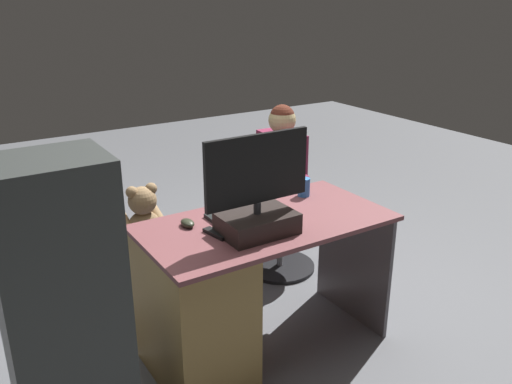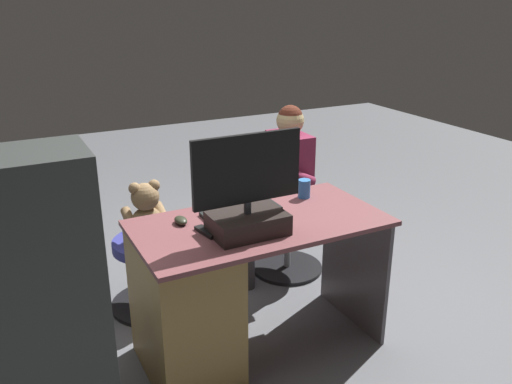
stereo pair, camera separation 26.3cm
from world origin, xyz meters
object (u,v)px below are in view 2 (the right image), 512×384
Objects in this scene: monitor at (247,204)px; office_chair_teddy at (151,267)px; person at (278,180)px; desk at (201,298)px; tv_remote at (206,232)px; computer_mouse at (181,220)px; cup at (304,189)px; keyboard at (241,211)px; teddy_bear at (146,213)px; visitor_chair at (288,234)px.

monitor is 1.05m from office_chair_teddy.
person is (-0.90, -0.02, 0.41)m from office_chair_teddy.
desk is 0.70m from office_chair_teddy.
monitor is at bearing 145.67° from tv_remote.
monitor reaches higher than office_chair_teddy.
computer_mouse is 0.92× the size of cup.
keyboard is at bearing -159.47° from tv_remote.
cup is 0.28× the size of teddy_bear.
cup is at bearing -165.61° from desk.
monitor is 0.89m from teddy_bear.
tv_remote is 0.30× the size of visitor_chair.
teddy_bear reaches higher than computer_mouse.
monitor is 3.62× the size of tv_remote.
keyboard is 0.98m from visitor_chair.
keyboard is 1.13× the size of teddy_bear.
desk is 0.40m from computer_mouse.
monitor is (-0.21, 0.10, 0.50)m from desk.
computer_mouse is (0.25, -0.25, -0.13)m from monitor.
desk is 0.83m from cup.
tv_remote is (0.26, 0.15, -0.00)m from keyboard.
person is at bearing -178.82° from office_chair_teddy.
office_chair_teddy is (0.36, -0.55, -0.50)m from keyboard.
desk is at bearing 103.89° from computer_mouse.
office_chair_teddy is (0.77, -0.50, -0.54)m from cup.
visitor_chair is (-0.95, -0.55, -0.51)m from computer_mouse.
monitor is at bearing 109.65° from office_chair_teddy.
desk is 0.73m from teddy_bear.
person is (-0.80, -0.72, -0.09)m from tv_remote.
office_chair_teddy is (0.07, -0.68, -0.14)m from desk.
keyboard is at bearing 123.36° from office_chair_teddy.
desk is at bearing 14.39° from cup.
person reaches higher than teddy_bear.
office_chair_teddy is 0.98m from visitor_chair.
computer_mouse reaches higher than tv_remote.
cup is 0.70× the size of tv_remote.
office_chair_teddy is (0.28, -0.78, -0.64)m from monitor.
person is (-0.54, -0.56, -0.09)m from keyboard.
cup is 0.78m from visitor_chair.
monitor reaches higher than keyboard.
tv_remote is 1.08m from person.
tv_remote is 1.25m from visitor_chair.
computer_mouse is 0.74m from office_chair_teddy.
desk is at bearing -25.31° from monitor.
teddy_bear is at bearing -90.00° from office_chair_teddy.
monitor is 1.29× the size of keyboard.
monitor is 1.10× the size of visitor_chair.
keyboard is 0.81× the size of office_chair_teddy.
cup is at bearing -177.45° from computer_mouse.
visitor_chair is at bearing -142.53° from desk.
tv_remote is (0.67, 0.20, -0.04)m from cup.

